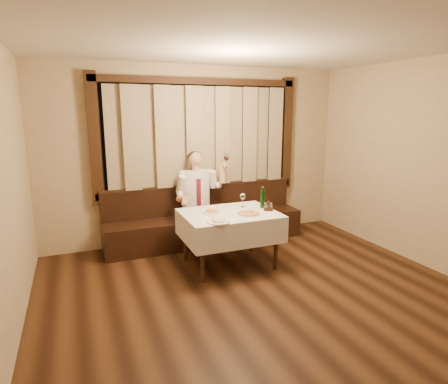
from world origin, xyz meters
name	(u,v)px	position (x,y,z in m)	size (l,w,h in m)	color
room	(255,165)	(0.00, 0.97, 1.50)	(5.01, 6.01, 2.81)	black
banquette	(205,223)	(0.00, 2.72, 0.31)	(3.20, 0.61, 0.94)	black
dining_table	(230,220)	(0.00, 1.70, 0.65)	(1.27, 0.97, 0.76)	black
pizza	(249,213)	(0.20, 1.52, 0.77)	(0.30, 0.30, 0.03)	white
pasta_red	(212,210)	(-0.23, 1.79, 0.79)	(0.27, 0.27, 0.09)	white
pasta_cream	(219,220)	(-0.30, 1.32, 0.80)	(0.28, 0.28, 0.10)	white
green_bottle	(263,199)	(0.53, 1.76, 0.89)	(0.07, 0.07, 0.30)	#0E4110
table_wine_glass	(243,197)	(0.28, 1.88, 0.91)	(0.08, 0.08, 0.21)	white
cruet_caddy	(268,207)	(0.53, 1.59, 0.80)	(0.14, 0.11, 0.13)	black
seated_man	(198,192)	(-0.14, 2.63, 0.86)	(0.83, 0.62, 1.49)	black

